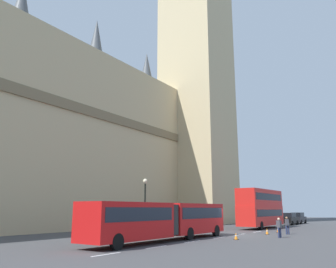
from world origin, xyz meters
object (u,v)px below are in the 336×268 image
at_px(articulated_bus, 164,218).
at_px(sedan_lead, 289,219).
at_px(traffic_cone_west, 236,236).
at_px(street_lamp, 145,202).
at_px(traffic_cone_middle, 267,231).
at_px(clock_tower, 196,9).
at_px(sedan_trailing, 298,218).
at_px(pedestrian_by_kerb, 287,225).
at_px(traffic_cone_east, 278,230).
at_px(double_decker_bus, 261,207).
at_px(pedestrian_near_cones, 279,227).

relative_size(articulated_bus, sedan_lead, 3.64).
relative_size(traffic_cone_west, street_lamp, 0.11).
bearing_deg(traffic_cone_middle, clock_tower, 44.12).
relative_size(sedan_trailing, pedestrian_by_kerb, 2.60).
distance_m(clock_tower, traffic_cone_middle, 48.23).
distance_m(traffic_cone_east, street_lamp, 14.93).
bearing_deg(sedan_trailing, sedan_lead, -178.71).
bearing_deg(traffic_cone_middle, double_decker_bus, 22.31).
distance_m(sedan_lead, sedan_trailing, 5.73).
height_order(articulated_bus, traffic_cone_west, articulated_bus).
bearing_deg(street_lamp, pedestrian_by_kerb, -47.14).
bearing_deg(traffic_cone_east, pedestrian_near_cones, -161.61).
height_order(sedan_trailing, traffic_cone_east, sedan_trailing).
relative_size(clock_tower, street_lamp, 14.78).
bearing_deg(traffic_cone_west, sedan_lead, 7.63).
relative_size(traffic_cone_middle, pedestrian_near_cones, 0.34).
bearing_deg(pedestrian_by_kerb, double_decker_bus, 32.93).
height_order(sedan_trailing, pedestrian_by_kerb, sedan_trailing).
distance_m(articulated_bus, traffic_cone_east, 15.72).
height_order(traffic_cone_middle, traffic_cone_east, same).
distance_m(traffic_cone_west, pedestrian_near_cones, 4.61).
xyz_separation_m(clock_tower, street_lamp, (-27.11, -9.48, -37.79)).
relative_size(clock_tower, pedestrian_near_cones, 46.08).
height_order(double_decker_bus, sedan_lead, double_decker_bus).
relative_size(sedan_trailing, traffic_cone_middle, 7.59).
bearing_deg(clock_tower, double_decker_bus, -121.46).
bearing_deg(traffic_cone_middle, pedestrian_by_kerb, -53.94).
bearing_deg(sedan_lead, articulated_bus, 179.79).
distance_m(double_decker_bus, traffic_cone_middle, 11.25).
bearing_deg(clock_tower, pedestrian_by_kerb, -131.52).
bearing_deg(pedestrian_near_cones, double_decker_bus, 25.45).
bearing_deg(sedan_trailing, traffic_cone_east, -170.36).
distance_m(clock_tower, sedan_trailing, 43.31).
xyz_separation_m(sedan_lead, sedan_trailing, (5.73, 0.13, 0.00)).
bearing_deg(street_lamp, clock_tower, 19.28).
xyz_separation_m(articulated_bus, pedestrian_near_cones, (8.32, -6.41, -0.83)).
bearing_deg(traffic_cone_west, sedan_trailing, 6.60).
bearing_deg(sedan_trailing, clock_tower, 123.49).
xyz_separation_m(articulated_bus, double_decker_bus, (21.80, 0.00, 0.97)).
bearing_deg(sedan_trailing, street_lamp, 172.94).
xyz_separation_m(sedan_trailing, traffic_cone_middle, (-27.98, -4.17, -0.63)).
relative_size(sedan_trailing, pedestrian_near_cones, 2.60).
relative_size(clock_tower, traffic_cone_middle, 134.26).
distance_m(traffic_cone_middle, traffic_cone_east, 3.46).
height_order(articulated_bus, traffic_cone_middle, articulated_bus).
relative_size(sedan_lead, pedestrian_near_cones, 2.60).
height_order(clock_tower, pedestrian_near_cones, clock_tower).
relative_size(pedestrian_near_cones, pedestrian_by_kerb, 1.00).
height_order(articulated_bus, sedan_trailing, articulated_bus).
xyz_separation_m(double_decker_bus, street_lamp, (-18.55, 4.50, 0.35)).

